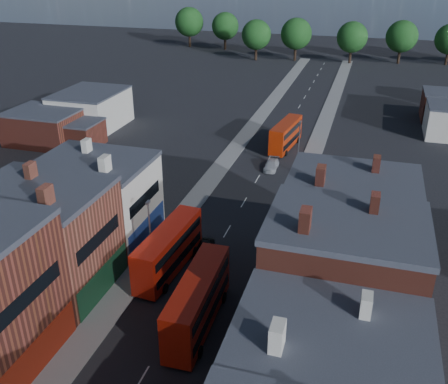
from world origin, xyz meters
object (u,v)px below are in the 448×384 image
Objects in this scene: ped_3 at (246,348)px; car_3 at (271,165)px; bus_2 at (286,134)px; bus_0 at (169,249)px; bus_1 at (198,301)px; car_2 at (204,248)px.

car_3 is at bearing -12.73° from ped_3.
bus_0 is at bearing -89.74° from bus_2.
bus_1 is at bearing -47.35° from bus_0.
car_2 is at bearing -96.50° from car_3.
car_2 is at bearing 66.21° from bus_0.
bus_0 is 39.63m from bus_2.
bus_1 is 6.56× the size of ped_3.
bus_1 is 12.17m from car_2.
ped_3 is at bearing -75.82° from bus_2.
bus_0 reaches higher than bus_2.
bus_0 reaches higher than ped_3.
bus_1 reaches higher than car_2.
ped_3 is (5.03, -2.60, -1.69)m from bus_1.
car_3 is (-0.99, 36.89, -2.02)m from bus_1.
bus_2 reaches higher than car_3.
bus_0 is 2.81× the size of car_2.
bus_2 is 49.41m from ped_3.
bus_0 is at bearing -100.09° from car_3.
ped_3 is (6.02, -39.49, 0.33)m from car_3.
bus_1 is at bearing 41.25° from ped_3.
bus_0 is at bearing -125.50° from car_2.
car_3 is 2.63× the size of ped_3.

